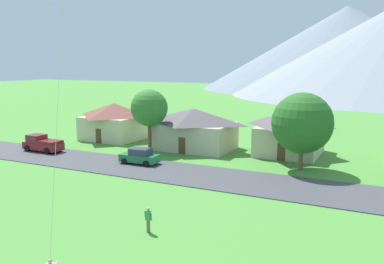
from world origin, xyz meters
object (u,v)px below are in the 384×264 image
house_leftmost (290,131)px  tree_left_of_center (302,123)px  parked_car_green_west_end (140,156)px  watcher_person (148,219)px  house_left_center (194,128)px  house_rightmost (115,120)px  pickup_truck_maroon_west_side (42,143)px  tree_center (149,108)px

house_leftmost → tree_left_of_center: bearing=-68.6°
parked_car_green_west_end → watcher_person: size_ratio=2.55×
house_left_center → house_rightmost: (-13.31, 1.27, 0.01)m
pickup_truck_maroon_west_side → tree_center: bearing=26.3°
tree_left_of_center → parked_car_green_west_end: size_ratio=1.86×
house_leftmost → tree_center: tree_center is taller
house_rightmost → parked_car_green_west_end: 16.16m
house_left_center → house_rightmost: bearing=174.6°
watcher_person → house_rightmost: bearing=130.2°
house_left_center → tree_center: size_ratio=1.35×
house_leftmost → house_rightmost: (-24.95, -1.07, -0.07)m
parked_car_green_west_end → house_leftmost: bearing=42.4°
tree_center → watcher_person: size_ratio=4.61×
house_left_center → parked_car_green_west_end: bearing=-100.0°
tree_left_of_center → tree_center: bearing=177.6°
house_leftmost → parked_car_green_west_end: 18.21m
tree_left_of_center → pickup_truck_maroon_west_side: size_ratio=1.51×
house_left_center → tree_center: bearing=-136.1°
house_rightmost → tree_center: tree_center is taller
house_rightmost → house_leftmost: bearing=2.4°
house_leftmost → watcher_person: (-2.84, -27.21, -1.89)m
house_left_center → pickup_truck_maroon_west_side: size_ratio=1.98×
house_leftmost → parked_car_green_west_end: size_ratio=2.00×
tree_left_of_center → house_leftmost: bearing=111.4°
tree_center → parked_car_green_west_end: bearing=-68.0°
house_leftmost → watcher_person: bearing=-96.0°
house_rightmost → watcher_person: size_ratio=4.98×
parked_car_green_west_end → tree_center: bearing=112.0°
tree_center → parked_car_green_west_end: 7.83m
house_left_center → pickup_truck_maroon_west_side: 18.89m
house_left_center → tree_left_of_center: bearing=-18.2°
house_rightmost → watcher_person: house_rightmost is taller
house_rightmost → tree_left_of_center: tree_left_of_center is taller
tree_left_of_center → pickup_truck_maroon_west_side: 31.10m
house_leftmost → tree_center: bearing=-158.2°
tree_left_of_center → pickup_truck_maroon_west_side: bearing=-170.5°
house_left_center → pickup_truck_maroon_west_side: house_left_center is taller
house_left_center → watcher_person: (8.80, -24.88, -1.80)m
tree_left_of_center → parked_car_green_west_end: bearing=-162.4°
pickup_truck_maroon_west_side → tree_left_of_center: bearing=9.5°
parked_car_green_west_end → house_left_center: bearing=80.0°
house_leftmost → tree_center: (-15.77, -6.30, 2.66)m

